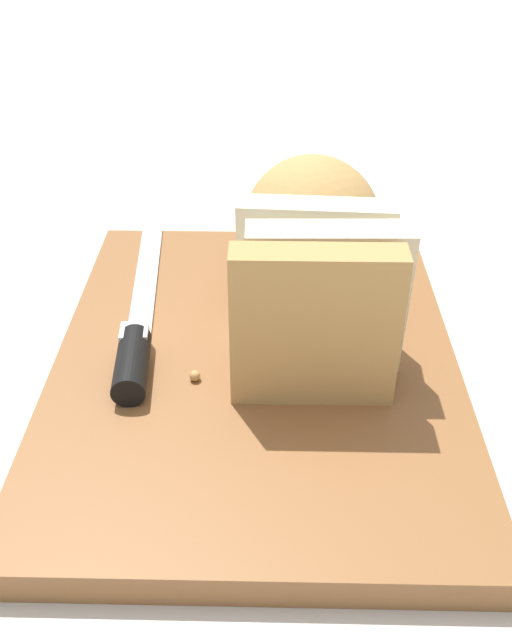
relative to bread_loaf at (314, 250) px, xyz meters
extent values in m
plane|color=beige|center=(0.06, -0.04, -0.08)|extent=(3.00, 3.00, 0.00)
cube|color=brown|center=(0.06, -0.04, -0.07)|extent=(0.38, 0.29, 0.02)
ellipsoid|color=tan|center=(-0.04, 0.00, 0.00)|extent=(0.12, 0.11, 0.11)
cube|color=beige|center=(0.04, 0.00, 0.00)|extent=(0.03, 0.11, 0.11)
cube|color=beige|center=(0.07, 0.00, 0.00)|extent=(0.03, 0.11, 0.11)
cube|color=tan|center=(0.10, 0.00, 0.00)|extent=(0.02, 0.11, 0.11)
cube|color=silver|center=(-0.05, -0.14, -0.05)|extent=(0.20, 0.03, 0.00)
cylinder|color=black|center=(0.08, -0.13, -0.04)|extent=(0.06, 0.03, 0.02)
cube|color=silver|center=(0.05, -0.13, -0.04)|extent=(0.02, 0.02, 0.02)
sphere|color=tan|center=(0.04, 0.01, -0.05)|extent=(0.01, 0.01, 0.01)
sphere|color=tan|center=(0.09, -0.08, -0.05)|extent=(0.01, 0.01, 0.01)
camera|label=1|loc=(0.46, -0.03, 0.26)|focal=39.48mm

